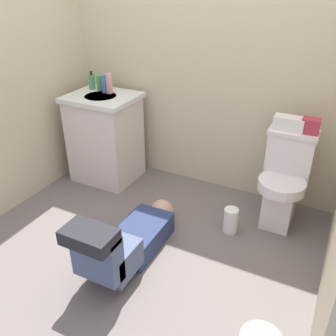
{
  "coord_description": "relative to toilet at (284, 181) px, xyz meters",
  "views": [
    {
      "loc": [
        1.12,
        -1.9,
        1.8
      ],
      "look_at": [
        0.0,
        0.3,
        0.45
      ],
      "focal_mm": 39.16,
      "sensor_mm": 36.0,
      "label": 1
    }
  ],
  "objects": [
    {
      "name": "toiletry_bag",
      "position": [
        0.1,
        0.09,
        0.44
      ],
      "size": [
        0.12,
        0.09,
        0.11
      ],
      "primitive_type": "cube",
      "color": "#B22D3F",
      "rests_on": "toilet"
    },
    {
      "name": "ground_plane",
      "position": [
        -0.83,
        -0.66,
        -0.39
      ],
      "size": [
        2.95,
        2.93,
        0.04
      ],
      "primitive_type": "cube",
      "color": "#6A615E"
    },
    {
      "name": "person_plumber",
      "position": [
        -0.84,
        -0.96,
        -0.19
      ],
      "size": [
        0.39,
        1.06,
        0.52
      ],
      "color": "navy",
      "rests_on": "ground_plane"
    },
    {
      "name": "bottle_blue",
      "position": [
        -1.66,
        0.05,
        0.53
      ],
      "size": [
        0.05,
        0.05,
        0.16
      ],
      "primitive_type": "cylinder",
      "color": "#3C68B2",
      "rests_on": "vanity_cabinet"
    },
    {
      "name": "bottle_green",
      "position": [
        -1.74,
        0.08,
        0.52
      ],
      "size": [
        0.06,
        0.06,
        0.14
      ],
      "primitive_type": "cylinder",
      "color": "#47974B",
      "rests_on": "vanity_cabinet"
    },
    {
      "name": "tissue_box",
      "position": [
        -0.05,
        0.09,
        0.43
      ],
      "size": [
        0.22,
        0.11,
        0.1
      ],
      "primitive_type": "cube",
      "color": "silver",
      "rests_on": "toilet"
    },
    {
      "name": "faucet",
      "position": [
        -1.64,
        0.11,
        0.5
      ],
      "size": [
        0.02,
        0.02,
        0.1
      ],
      "primitive_type": "cylinder",
      "color": "silver",
      "rests_on": "vanity_cabinet"
    },
    {
      "name": "bottle_pink",
      "position": [
        -1.61,
        0.05,
        0.54
      ],
      "size": [
        0.06,
        0.06,
        0.18
      ],
      "primitive_type": "cylinder",
      "color": "pink",
      "rests_on": "vanity_cabinet"
    },
    {
      "name": "paper_towel_roll",
      "position": [
        -0.3,
        -0.32,
        -0.27
      ],
      "size": [
        0.11,
        0.11,
        0.2
      ],
      "primitive_type": "cylinder",
      "color": "white",
      "rests_on": "ground_plane"
    },
    {
      "name": "wall_back",
      "position": [
        -0.83,
        0.34,
        0.83
      ],
      "size": [
        2.61,
        0.08,
        2.4
      ],
      "primitive_type": "cube",
      "color": "beige",
      "rests_on": "ground_plane"
    },
    {
      "name": "soap_dispenser",
      "position": [
        -1.83,
        0.09,
        0.52
      ],
      "size": [
        0.06,
        0.06,
        0.17
      ],
      "color": "#498F62",
      "rests_on": "vanity_cabinet"
    },
    {
      "name": "vanity_cabinet",
      "position": [
        -1.64,
        -0.03,
        0.05
      ],
      "size": [
        0.6,
        0.52,
        0.82
      ],
      "color": "beige",
      "rests_on": "ground_plane"
    },
    {
      "name": "toilet",
      "position": [
        0.0,
        0.0,
        0.0
      ],
      "size": [
        0.36,
        0.46,
        0.75
      ],
      "color": "silver",
      "rests_on": "ground_plane"
    }
  ]
}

